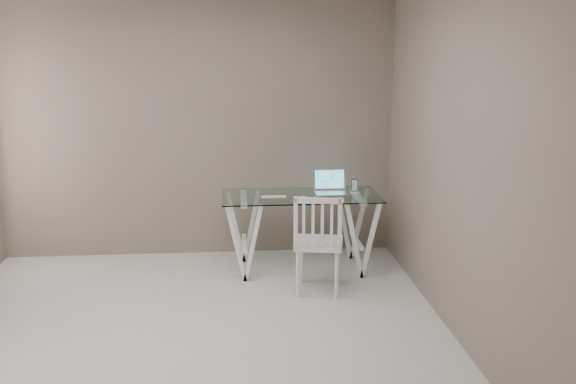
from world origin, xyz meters
The scene contains 7 objects.
room centered at (-0.06, 0.02, 1.72)m, with size 4.50×4.52×2.71m.
desk centered at (1.00, 1.64, 0.38)m, with size 1.50×0.70×0.75m.
chair centered at (1.08, 1.00, 0.50)m, with size 0.49×0.49×0.91m.
laptop centered at (1.30, 1.73, 0.80)m, with size 0.32×0.28×0.22m.
keyboard centered at (0.73, 1.58, 0.75)m, with size 0.25×0.11×0.01m, color silver.
mouse centered at (0.99, 1.46, 0.76)m, with size 0.10×0.06×0.03m, color white.
phone_dock centered at (1.52, 1.69, 0.78)m, with size 0.07×0.07×0.14m.
Camera 1 is at (0.36, -4.30, 2.16)m, focal length 40.00 mm.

